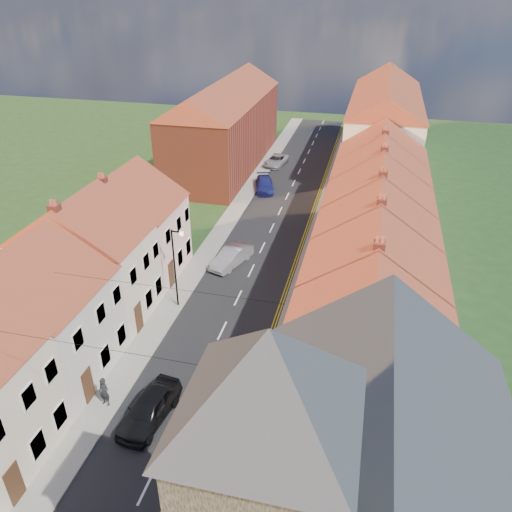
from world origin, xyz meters
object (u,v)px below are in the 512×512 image
Objects in this scene: car_mid at (231,257)px; car_near at (149,408)px; car_distant at (276,161)px; car_far at (265,184)px; pedestrian_right at (255,488)px; church at (361,502)px; lamppost at (176,264)px; pedestrian_left at (104,392)px.

car_near is at bearing -69.38° from car_mid.
car_near is 41.73m from car_distant.
car_far is 37.66m from pedestrian_right.
car_mid is at bearing 115.64° from church.
car_far is at bearing 106.95° from church.
pedestrian_right is (-4.26, 3.03, -4.81)m from church.
car_near reaches higher than car_distant.
car_near is 2.42× the size of pedestrian_right.
pedestrian_left is at bearing -92.55° from lamppost.
car_far is at bearing 112.92° from car_mid.
pedestrian_right is at bearing -94.12° from car_far.
pedestrian_right reaches higher than car_near.
lamppost is 1.31× the size of car_near.
car_near is 1.04× the size of car_mid.
church is at bearing -15.36° from pedestrian_left.
lamppost reaches higher than pedestrian_left.
church is 3.45× the size of car_mid.
lamppost is at bearing -82.70° from car_distant.
car_far is at bearing -97.48° from pedestrian_right.
church reaches higher than car_mid.
pedestrian_left is (-1.05, -41.40, 0.38)m from car_distant.
car_distant is at bearing -99.15° from pedestrian_right.
lamppost is at bearing -108.74° from car_far.
pedestrian_right is at bearing -20.74° from car_near.
pedestrian_left is (-0.44, -9.87, -2.52)m from lamppost.
car_far is 2.42× the size of pedestrian_right.
car_near is at bearing -104.00° from car_far.
pedestrian_left is 10.09m from pedestrian_right.
car_far is 8.37m from car_distant.
pedestrian_left is at bearing -179.04° from car_near.
car_near reaches higher than car_mid.
car_mid reaches higher than car_far.
car_distant is (-0.42, 8.36, -0.03)m from car_far.
pedestrian_right is at bearing -10.78° from pedestrian_left.
church reaches higher than car_near.
car_distant is at bearing 99.75° from pedestrian_left.
church is 2.53× the size of lamppost.
car_distant is 2.40× the size of pedestrian_right.
church is 50.09m from car_distant.
car_near is 16.76m from car_mid.
church reaches higher than pedestrian_left.
car_mid is (-11.17, 23.27, -5.15)m from church.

